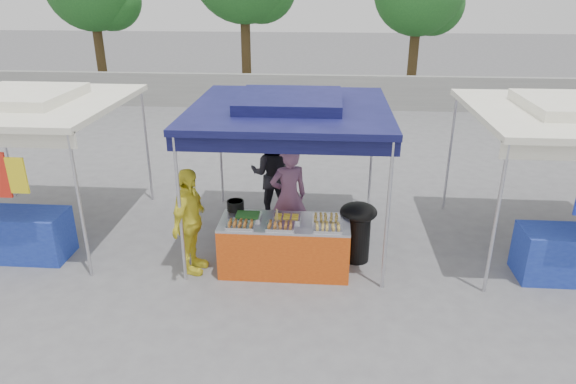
# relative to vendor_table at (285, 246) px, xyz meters

# --- Properties ---
(ground_plane) EXTENTS (80.00, 80.00, 0.00)m
(ground_plane) POSITION_rel_vendor_table_xyz_m (0.00, 0.10, -0.43)
(ground_plane) COLOR #5C5C5E
(back_wall) EXTENTS (40.00, 0.25, 1.20)m
(back_wall) POSITION_rel_vendor_table_xyz_m (0.00, 11.10, 0.17)
(back_wall) COLOR gray
(back_wall) RESTS_ON ground_plane
(main_canopy) EXTENTS (3.20, 3.20, 2.57)m
(main_canopy) POSITION_rel_vendor_table_xyz_m (0.00, 1.07, 1.94)
(main_canopy) COLOR silver
(main_canopy) RESTS_ON ground_plane
(neighbor_stall_left) EXTENTS (3.20, 3.20, 2.57)m
(neighbor_stall_left) POSITION_rel_vendor_table_xyz_m (-4.50, 0.67, 1.18)
(neighbor_stall_left) COLOR silver
(neighbor_stall_left) RESTS_ON ground_plane
(vendor_table) EXTENTS (2.00, 0.80, 0.85)m
(vendor_table) POSITION_rel_vendor_table_xyz_m (0.00, 0.00, 0.00)
(vendor_table) COLOR #C64711
(vendor_table) RESTS_ON ground_plane
(food_tray_fl) EXTENTS (0.42, 0.30, 0.07)m
(food_tray_fl) POSITION_rel_vendor_table_xyz_m (-0.64, -0.24, 0.46)
(food_tray_fl) COLOR silver
(food_tray_fl) RESTS_ON vendor_table
(food_tray_fm) EXTENTS (0.42, 0.30, 0.07)m
(food_tray_fm) POSITION_rel_vendor_table_xyz_m (-0.04, -0.24, 0.46)
(food_tray_fm) COLOR silver
(food_tray_fm) RESTS_ON vendor_table
(food_tray_fr) EXTENTS (0.42, 0.30, 0.07)m
(food_tray_fr) POSITION_rel_vendor_table_xyz_m (0.66, -0.24, 0.46)
(food_tray_fr) COLOR silver
(food_tray_fr) RESTS_ON vendor_table
(food_tray_bl) EXTENTS (0.42, 0.30, 0.07)m
(food_tray_bl) POSITION_rel_vendor_table_xyz_m (-0.58, 0.07, 0.46)
(food_tray_bl) COLOR silver
(food_tray_bl) RESTS_ON vendor_table
(food_tray_bm) EXTENTS (0.42, 0.30, 0.07)m
(food_tray_bm) POSITION_rel_vendor_table_xyz_m (0.03, 0.07, 0.46)
(food_tray_bm) COLOR silver
(food_tray_bm) RESTS_ON vendor_table
(food_tray_br) EXTENTS (0.42, 0.30, 0.07)m
(food_tray_br) POSITION_rel_vendor_table_xyz_m (0.63, 0.07, 0.46)
(food_tray_br) COLOR silver
(food_tray_br) RESTS_ON vendor_table
(cooking_pot) EXTENTS (0.27, 0.27, 0.16)m
(cooking_pot) POSITION_rel_vendor_table_xyz_m (-0.82, 0.36, 0.50)
(cooking_pot) COLOR black
(cooking_pot) RESTS_ON vendor_table
(skewer_cup) EXTENTS (0.07, 0.07, 0.09)m
(skewer_cup) POSITION_rel_vendor_table_xyz_m (-0.10, -0.17, 0.47)
(skewer_cup) COLOR silver
(skewer_cup) RESTS_ON vendor_table
(wok_burner) EXTENTS (0.60, 0.60, 1.00)m
(wok_burner) POSITION_rel_vendor_table_xyz_m (1.15, 0.41, 0.17)
(wok_burner) COLOR black
(wok_burner) RESTS_ON ground_plane
(crate_left) EXTENTS (0.48, 0.34, 0.29)m
(crate_left) POSITION_rel_vendor_table_xyz_m (-0.37, 0.61, -0.28)
(crate_left) COLOR #1428A6
(crate_left) RESTS_ON ground_plane
(crate_right) EXTENTS (0.50, 0.35, 0.30)m
(crate_right) POSITION_rel_vendor_table_xyz_m (0.30, 0.64, -0.27)
(crate_right) COLOR #1428A6
(crate_right) RESTS_ON ground_plane
(crate_stacked) EXTENTS (0.48, 0.33, 0.29)m
(crate_stacked) POSITION_rel_vendor_table_xyz_m (0.30, 0.64, 0.02)
(crate_stacked) COLOR #1428A6
(crate_stacked) RESTS_ON crate_right
(vendor_woman) EXTENTS (0.75, 0.62, 1.76)m
(vendor_woman) POSITION_rel_vendor_table_xyz_m (-0.01, 0.92, 0.46)
(vendor_woman) COLOR #8C597C
(vendor_woman) RESTS_ON ground_plane
(helper_man) EXTENTS (0.92, 0.75, 1.79)m
(helper_man) POSITION_rel_vendor_table_xyz_m (-0.38, 1.96, 0.47)
(helper_man) COLOR black
(helper_man) RESTS_ON ground_plane
(customer_person) EXTENTS (0.58, 1.06, 1.71)m
(customer_person) POSITION_rel_vendor_table_xyz_m (-1.45, -0.13, 0.43)
(customer_person) COLOR yellow
(customer_person) RESTS_ON ground_plane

